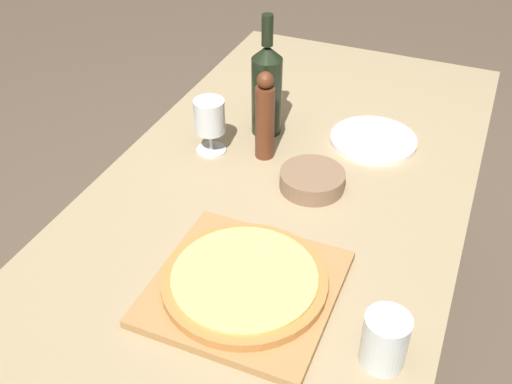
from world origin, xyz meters
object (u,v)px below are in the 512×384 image
Objects in this scene: pepper_mill at (265,117)px; small_bowl at (312,180)px; wine_glass at (210,118)px; pizza at (245,280)px; wine_bottle at (267,88)px.

pepper_mill is 1.52× the size of small_bowl.
pepper_mill is at bearing 13.87° from wine_glass.
pepper_mill is 0.13m from wine_glass.
pizza and small_bowl have the same top height.
wine_bottle is 2.22× the size of wine_glass.
wine_glass is at bearing -123.18° from wine_bottle.
pepper_mill is at bearing 107.45° from pizza.
wine_glass is (-0.09, -0.14, -0.03)m from wine_bottle.
small_bowl is (0.19, -0.19, -0.10)m from wine_bottle.
small_bowl is at bearing -9.57° from wine_glass.
wine_bottle is at bearing 107.92° from pizza.
pepper_mill is at bearing -70.20° from wine_bottle.
pizza is 2.18× the size of wine_glass.
wine_glass is (-0.27, 0.40, 0.06)m from pizza.
small_bowl is at bearing -27.98° from pepper_mill.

